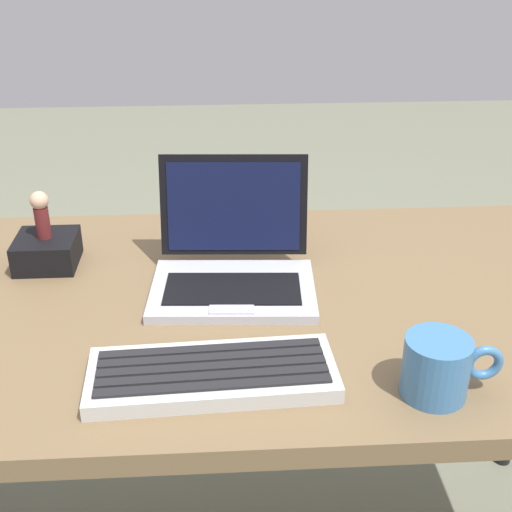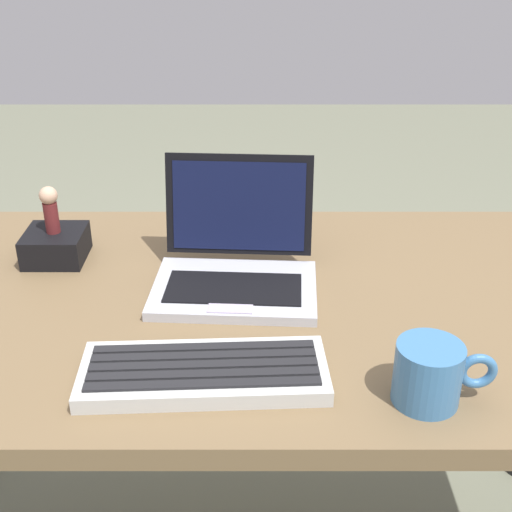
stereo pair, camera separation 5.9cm
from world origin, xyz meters
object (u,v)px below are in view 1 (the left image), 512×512
object	(u,v)px
figurine_stand	(47,251)
coffee_mug	(438,367)
laptop_front	(233,265)
external_keyboard	(212,374)
figurine	(41,212)

from	to	relation	value
figurine_stand	coffee_mug	distance (m)	0.73
coffee_mug	laptop_front	bearing A→B (deg)	130.11
laptop_front	figurine_stand	world-z (taller)	laptop_front
external_keyboard	figurine_stand	size ratio (longest dim) A/B	3.21
figurine	coffee_mug	size ratio (longest dim) A/B	0.65
laptop_front	coffee_mug	bearing A→B (deg)	-49.89
laptop_front	external_keyboard	world-z (taller)	laptop_front
external_keyboard	figurine_stand	world-z (taller)	figurine_stand
laptop_front	figurine_stand	bearing A→B (deg)	163.49
figurine	coffee_mug	bearing A→B (deg)	-34.45
figurine_stand	figurine	world-z (taller)	figurine
laptop_front	figurine	bearing A→B (deg)	163.49
coffee_mug	external_keyboard	bearing A→B (deg)	171.78
figurine	laptop_front	bearing A→B (deg)	-16.51
external_keyboard	coffee_mug	bearing A→B (deg)	-8.22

